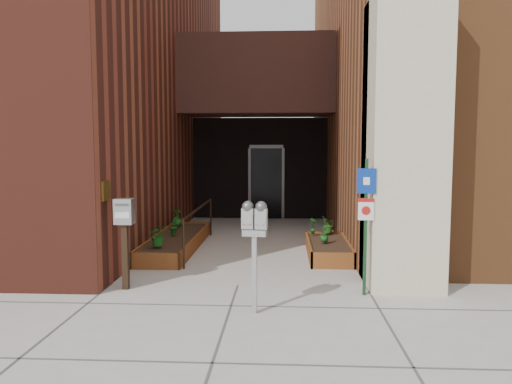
# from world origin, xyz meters

# --- Properties ---
(ground) EXTENTS (80.00, 80.00, 0.00)m
(ground) POSITION_xyz_m (0.00, 0.00, 0.00)
(ground) COLOR #9E9991
(ground) RESTS_ON ground
(architecture) EXTENTS (20.00, 14.60, 10.00)m
(architecture) POSITION_xyz_m (-0.18, 6.89, 4.98)
(architecture) COLOR maroon
(architecture) RESTS_ON ground
(planter_left) EXTENTS (0.90, 3.60, 0.30)m
(planter_left) POSITION_xyz_m (-1.55, 2.70, 0.13)
(planter_left) COLOR brown
(planter_left) RESTS_ON ground
(planter_right) EXTENTS (0.80, 2.20, 0.30)m
(planter_right) POSITION_xyz_m (1.60, 2.20, 0.13)
(planter_right) COLOR brown
(planter_right) RESTS_ON ground
(handrail) EXTENTS (0.04, 3.34, 0.90)m
(handrail) POSITION_xyz_m (-1.05, 2.65, 0.75)
(handrail) COLOR black
(handrail) RESTS_ON ground
(parking_meter) EXTENTS (0.34, 0.17, 1.48)m
(parking_meter) POSITION_xyz_m (0.34, -1.28, 1.14)
(parking_meter) COLOR #AAAAAC
(parking_meter) RESTS_ON ground
(sign_post) EXTENTS (0.27, 0.07, 1.99)m
(sign_post) POSITION_xyz_m (1.90, -0.39, 1.23)
(sign_post) COLOR #14371C
(sign_post) RESTS_ON ground
(payment_dropbox) EXTENTS (0.28, 0.21, 1.39)m
(payment_dropbox) POSITION_xyz_m (-1.68, -0.28, 1.00)
(payment_dropbox) COLOR black
(payment_dropbox) RESTS_ON ground
(shrub_left_a) EXTENTS (0.49, 0.49, 0.41)m
(shrub_left_a) POSITION_xyz_m (-1.63, 1.52, 0.50)
(shrub_left_a) COLOR #1C621C
(shrub_left_a) RESTS_ON planter_left
(shrub_left_b) EXTENTS (0.24, 0.24, 0.36)m
(shrub_left_b) POSITION_xyz_m (-1.62, 2.77, 0.48)
(shrub_left_b) COLOR #1A5C1C
(shrub_left_b) RESTS_ON planter_left
(shrub_left_c) EXTENTS (0.29, 0.29, 0.40)m
(shrub_left_c) POSITION_xyz_m (-1.77, 3.84, 0.50)
(shrub_left_c) COLOR #1F611B
(shrub_left_c) RESTS_ON planter_left
(shrub_left_d) EXTENTS (0.25, 0.25, 0.34)m
(shrub_left_d) POSITION_xyz_m (-1.85, 4.30, 0.47)
(shrub_left_d) COLOR #29611B
(shrub_left_d) RESTS_ON planter_left
(shrub_right_a) EXTENTS (0.18, 0.18, 0.30)m
(shrub_right_a) POSITION_xyz_m (1.52, 2.10, 0.45)
(shrub_right_a) COLOR #19571B
(shrub_right_a) RESTS_ON planter_right
(shrub_right_b) EXTENTS (0.26, 0.26, 0.35)m
(shrub_right_b) POSITION_xyz_m (1.35, 2.98, 0.47)
(shrub_right_b) COLOR #1B5F1C
(shrub_right_b) RESTS_ON planter_right
(shrub_right_c) EXTENTS (0.35, 0.35, 0.37)m
(shrub_right_c) POSITION_xyz_m (1.68, 3.10, 0.48)
(shrub_right_c) COLOR #255E1A
(shrub_right_c) RESTS_ON planter_right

